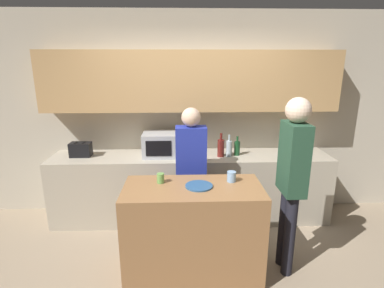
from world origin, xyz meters
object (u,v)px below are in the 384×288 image
bottle_0 (221,148)px  plate_on_island (199,186)px  cup_1 (161,178)px  cup_0 (232,177)px  person_left (191,165)px  microwave (163,144)px  person_center (292,172)px  bottle_1 (229,148)px  bottle_2 (237,148)px  toaster (81,149)px  potted_plant (284,139)px

bottle_0 → plate_on_island: 1.09m
plate_on_island → cup_1: bearing=163.7°
cup_0 → person_left: size_ratio=0.06×
microwave → person_center: (1.28, -1.10, 0.03)m
person_left → bottle_0: bearing=-130.2°
bottle_0 → bottle_1: (0.10, 0.00, -0.01)m
bottle_2 → person_center: size_ratio=0.14×
bottle_1 → person_left: size_ratio=0.18×
microwave → toaster: size_ratio=2.00×
cup_0 → person_center: size_ratio=0.06×
potted_plant → cup_1: potted_plant is taller
toaster → potted_plant: (2.63, 0.00, 0.11)m
cup_0 → bottle_0: bearing=89.1°
bottle_2 → cup_1: bearing=-133.4°
toaster → person_center: 2.58m
potted_plant → bottle_1: bearing=-174.3°
bottle_0 → microwave: bearing=174.3°
bottle_0 → cup_1: 1.17m
toaster → cup_1: toaster is taller
potted_plant → person_center: person_center is taller
potted_plant → cup_0: (-0.85, -1.00, -0.11)m
potted_plant → microwave: bearing=-179.9°
bottle_1 → bottle_0: bearing=-179.2°
plate_on_island → bottle_2: bearing=62.8°
bottle_1 → potted_plant: bearing=5.7°
potted_plant → cup_0: bearing=-130.6°
cup_0 → cup_1: size_ratio=1.07×
cup_0 → person_left: (-0.38, 0.45, -0.04)m
bottle_1 → cup_0: bottle_1 is taller
person_left → person_center: bearing=149.1°
toaster → person_left: (1.40, -0.54, -0.04)m
toaster → plate_on_island: 1.83m
bottle_2 → cup_0: bottle_2 is taller
plate_on_island → cup_0: 0.35m
bottle_2 → person_left: 0.80m
bottle_0 → bottle_1: bearing=0.8°
microwave → cup_0: 1.23m
bottle_0 → person_center: size_ratio=0.17×
microwave → bottle_2: microwave is taller
bottle_0 → cup_1: (-0.71, -0.93, -0.03)m
toaster → cup_0: size_ratio=2.56×
plate_on_island → cup_1: size_ratio=2.74×
bottle_2 → microwave: bearing=178.7°
microwave → person_left: (0.34, -0.54, -0.10)m
microwave → person_center: person_center is taller
cup_0 → bottle_1: bearing=82.7°
potted_plant → bottle_2: potted_plant is taller
toaster → bottle_1: bottle_1 is taller
bottle_1 → person_left: bearing=-136.9°
plate_on_island → person_center: person_center is taller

